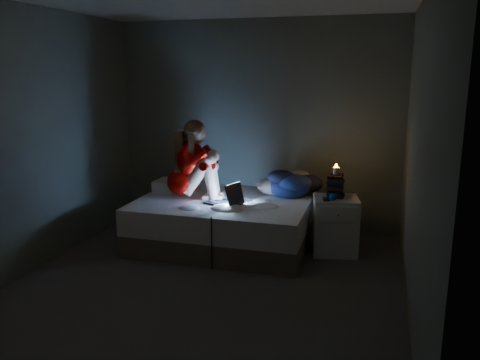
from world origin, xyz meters
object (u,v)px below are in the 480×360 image
at_px(woman, 183,159).
at_px(phone, 325,199).
at_px(candle, 336,172).
at_px(nightstand, 335,225).
at_px(bed, 224,222).
at_px(laptop, 223,192).

relative_size(woman, phone, 6.53).
bearing_deg(woman, candle, -4.25).
xyz_separation_m(nightstand, phone, (-0.12, -0.10, 0.32)).
xyz_separation_m(bed, woman, (-0.47, -0.07, 0.72)).
bearing_deg(phone, bed, 179.06).
bearing_deg(bed, laptop, -73.93).
height_order(bed, woman, woman).
height_order(candle, phone, candle).
bearing_deg(woman, bed, -2.23).
distance_m(bed, woman, 0.86).
bearing_deg(woman, nightstand, -6.03).
height_order(nightstand, phone, phone).
bearing_deg(candle, woman, -173.64).
bearing_deg(bed, phone, -1.52).
bearing_deg(phone, candle, 58.62).
height_order(laptop, candle, candle).
xyz_separation_m(bed, nightstand, (1.26, 0.07, 0.05)).
relative_size(woman, candle, 11.44).
bearing_deg(laptop, nightstand, 33.36).
xyz_separation_m(laptop, candle, (1.19, 0.31, 0.23)).
bearing_deg(phone, laptop, -171.27).
relative_size(candle, phone, 0.57).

